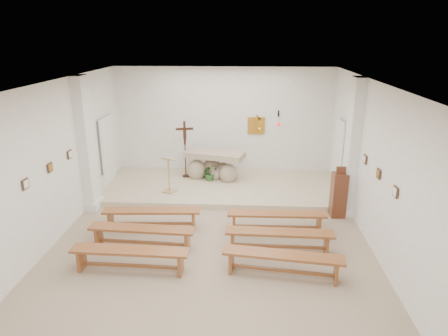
# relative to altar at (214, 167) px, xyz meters

# --- Properties ---
(ground) EXTENTS (7.00, 10.00, 0.00)m
(ground) POSITION_rel_altar_xyz_m (0.26, -4.07, -0.51)
(ground) COLOR tan
(ground) RESTS_ON ground
(wall_left) EXTENTS (0.02, 10.00, 3.50)m
(wall_left) POSITION_rel_altar_xyz_m (-3.23, -4.07, 1.24)
(wall_left) COLOR white
(wall_left) RESTS_ON ground
(wall_right) EXTENTS (0.02, 10.00, 3.50)m
(wall_right) POSITION_rel_altar_xyz_m (3.75, -4.07, 1.24)
(wall_right) COLOR white
(wall_right) RESTS_ON ground
(wall_back) EXTENTS (7.00, 0.02, 3.50)m
(wall_back) POSITION_rel_altar_xyz_m (0.26, 0.92, 1.24)
(wall_back) COLOR white
(wall_back) RESTS_ON ground
(ceiling) EXTENTS (7.00, 10.00, 0.02)m
(ceiling) POSITION_rel_altar_xyz_m (0.26, -4.07, 2.98)
(ceiling) COLOR silver
(ceiling) RESTS_ON wall_back
(sanctuary_platform) EXTENTS (6.98, 3.00, 0.15)m
(sanctuary_platform) POSITION_rel_altar_xyz_m (0.26, -0.57, -0.44)
(sanctuary_platform) COLOR beige
(sanctuary_platform) RESTS_ON ground
(pilaster_left) EXTENTS (0.26, 0.55, 3.50)m
(pilaster_left) POSITION_rel_altar_xyz_m (-3.11, -2.07, 1.24)
(pilaster_left) COLOR white
(pilaster_left) RESTS_ON ground
(pilaster_right) EXTENTS (0.26, 0.55, 3.50)m
(pilaster_right) POSITION_rel_altar_xyz_m (3.63, -2.07, 1.24)
(pilaster_right) COLOR white
(pilaster_right) RESTS_ON ground
(gold_wall_relief) EXTENTS (0.55, 0.04, 0.55)m
(gold_wall_relief) POSITION_rel_altar_xyz_m (1.31, 0.89, 1.14)
(gold_wall_relief) COLOR gold
(gold_wall_relief) RESTS_ON wall_back
(sanctuary_lamp) EXTENTS (0.11, 0.36, 0.44)m
(sanctuary_lamp) POSITION_rel_altar_xyz_m (2.01, 0.64, 1.30)
(sanctuary_lamp) COLOR black
(sanctuary_lamp) RESTS_ON wall_back
(station_frame_left_front) EXTENTS (0.03, 0.20, 0.20)m
(station_frame_left_front) POSITION_rel_altar_xyz_m (-3.21, -4.87, 1.21)
(station_frame_left_front) COLOR #462F1F
(station_frame_left_front) RESTS_ON wall_left
(station_frame_left_mid) EXTENTS (0.03, 0.20, 0.20)m
(station_frame_left_mid) POSITION_rel_altar_xyz_m (-3.21, -3.87, 1.21)
(station_frame_left_mid) COLOR #462F1F
(station_frame_left_mid) RESTS_ON wall_left
(station_frame_left_rear) EXTENTS (0.03, 0.20, 0.20)m
(station_frame_left_rear) POSITION_rel_altar_xyz_m (-3.21, -2.87, 1.21)
(station_frame_left_rear) COLOR #462F1F
(station_frame_left_rear) RESTS_ON wall_left
(station_frame_right_front) EXTENTS (0.03, 0.20, 0.20)m
(station_frame_right_front) POSITION_rel_altar_xyz_m (3.73, -4.87, 1.21)
(station_frame_right_front) COLOR #462F1F
(station_frame_right_front) RESTS_ON wall_right
(station_frame_right_mid) EXTENTS (0.03, 0.20, 0.20)m
(station_frame_right_mid) POSITION_rel_altar_xyz_m (3.73, -3.87, 1.21)
(station_frame_right_mid) COLOR #462F1F
(station_frame_right_mid) RESTS_ON wall_right
(station_frame_right_rear) EXTENTS (0.03, 0.20, 0.20)m
(station_frame_right_rear) POSITION_rel_altar_xyz_m (3.73, -2.87, 1.21)
(station_frame_right_rear) COLOR #462F1F
(station_frame_right_rear) RESTS_ON wall_right
(radiator_left) EXTENTS (0.10, 0.85, 0.52)m
(radiator_left) POSITION_rel_altar_xyz_m (-3.17, -1.37, -0.24)
(radiator_left) COLOR silver
(radiator_left) RESTS_ON ground
(radiator_right) EXTENTS (0.10, 0.85, 0.52)m
(radiator_right) POSITION_rel_altar_xyz_m (3.69, -1.37, -0.24)
(radiator_right) COLOR silver
(radiator_right) RESTS_ON ground
(altar) EXTENTS (1.94, 1.16, 0.94)m
(altar) POSITION_rel_altar_xyz_m (0.00, 0.00, 0.00)
(altar) COLOR tan
(altar) RESTS_ON sanctuary_platform
(lectern) EXTENTS (0.47, 0.43, 1.08)m
(lectern) POSITION_rel_altar_xyz_m (-1.19, -1.24, 0.17)
(lectern) COLOR tan
(lectern) RESTS_ON sanctuary_platform
(crucifix_stand) EXTENTS (0.53, 0.23, 1.79)m
(crucifix_stand) POSITION_rel_altar_xyz_m (-0.90, 0.09, 0.67)
(crucifix_stand) COLOR #321C10
(crucifix_stand) RESTS_ON sanctuary_platform
(potted_plant) EXTENTS (0.58, 0.55, 0.51)m
(potted_plant) POSITION_rel_altar_xyz_m (-0.10, -0.21, -0.11)
(potted_plant) COLOR #2B5F26
(potted_plant) RESTS_ON sanctuary_platform
(donation_pedestal) EXTENTS (0.38, 0.38, 1.34)m
(donation_pedestal) POSITION_rel_altar_xyz_m (3.36, -2.26, 0.08)
(donation_pedestal) COLOR #5D311A
(donation_pedestal) RESTS_ON ground
(bench_left_front) EXTENTS (2.32, 0.50, 0.49)m
(bench_left_front) POSITION_rel_altar_xyz_m (-1.22, -3.22, -0.15)
(bench_left_front) COLOR brown
(bench_left_front) RESTS_ON ground
(bench_right_front) EXTENTS (2.31, 0.41, 0.49)m
(bench_right_front) POSITION_rel_altar_xyz_m (1.74, -3.22, -0.15)
(bench_right_front) COLOR brown
(bench_right_front) RESTS_ON ground
(bench_left_second) EXTENTS (2.32, 0.49, 0.49)m
(bench_left_second) POSITION_rel_altar_xyz_m (-1.22, -4.15, -0.15)
(bench_left_second) COLOR brown
(bench_left_second) RESTS_ON ground
(bench_right_second) EXTENTS (2.31, 0.43, 0.49)m
(bench_right_second) POSITION_rel_altar_xyz_m (1.74, -4.15, -0.15)
(bench_right_second) COLOR brown
(bench_right_second) RESTS_ON ground
(bench_left_third) EXTENTS (2.31, 0.44, 0.49)m
(bench_left_third) POSITION_rel_altar_xyz_m (-1.22, -5.07, -0.15)
(bench_left_third) COLOR brown
(bench_left_third) RESTS_ON ground
(bench_right_third) EXTENTS (2.33, 0.66, 0.49)m
(bench_right_third) POSITION_rel_altar_xyz_m (1.74, -5.07, -0.15)
(bench_right_third) COLOR brown
(bench_right_third) RESTS_ON ground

